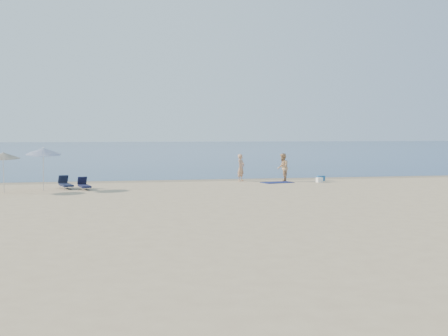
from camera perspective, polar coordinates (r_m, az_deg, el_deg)
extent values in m
plane|color=tan|center=(17.96, 10.22, -6.32)|extent=(160.00, 160.00, 0.00)
cube|color=#0D2450|center=(116.66, -8.17, 2.03)|extent=(240.00, 160.00, 0.01)
cube|color=#847254|center=(36.56, -1.04, -1.24)|extent=(240.00, 1.60, 0.00)
imported|color=tan|center=(35.69, 1.74, 0.03)|extent=(0.73, 0.75, 1.73)
imported|color=tan|center=(35.66, 5.99, 0.06)|extent=(0.93, 1.05, 1.79)
cube|color=#0E1548|center=(34.83, 5.43, -1.47)|extent=(2.11, 1.53, 0.03)
cube|color=white|center=(35.41, 9.66, -1.20)|extent=(0.39, 0.35, 0.30)
cube|color=#1B5593|center=(36.59, 9.82, -1.03)|extent=(0.47, 0.34, 0.33)
cylinder|color=silver|center=(31.19, -17.87, -0.34)|extent=(0.10, 0.27, 2.15)
cone|color=silver|center=(31.37, -17.87, 1.63)|extent=(2.22, 2.24, 0.53)
sphere|color=silver|center=(31.36, -17.87, 1.97)|extent=(0.06, 0.06, 0.06)
cylinder|color=silver|center=(30.66, -21.48, -0.66)|extent=(0.04, 0.16, 1.97)
cone|color=beige|center=(30.73, -21.49, 1.19)|extent=(1.65, 1.67, 0.41)
sphere|color=silver|center=(30.72, -21.50, 1.51)|extent=(0.06, 0.06, 0.06)
cube|color=black|center=(32.01, -15.75, -1.68)|extent=(0.92, 1.54, 0.10)
cube|color=black|center=(32.69, -16.03, -1.10)|extent=(0.61, 0.49, 0.47)
cylinder|color=#A5A5AD|center=(32.07, -15.38, -1.85)|extent=(0.03, 0.03, 0.21)
cube|color=black|center=(31.28, -13.98, -1.79)|extent=(0.80, 1.43, 0.09)
cube|color=black|center=(31.92, -14.21, -1.24)|extent=(0.56, 0.44, 0.44)
cylinder|color=#A5A5AD|center=(31.32, -13.62, -1.96)|extent=(0.03, 0.03, 0.20)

